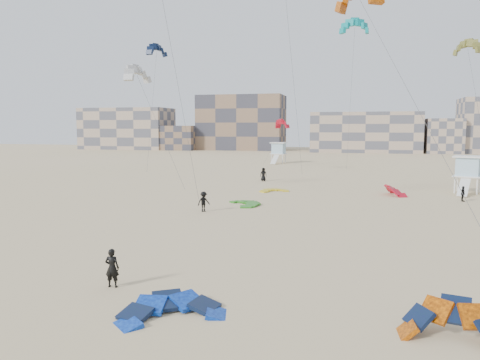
% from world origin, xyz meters
% --- Properties ---
extents(ground, '(320.00, 320.00, 0.00)m').
position_xyz_m(ground, '(0.00, 0.00, 0.00)').
color(ground, '#CEB28A').
rests_on(ground, ground).
extents(kite_ground_blue, '(5.89, 5.97, 2.23)m').
position_xyz_m(kite_ground_blue, '(1.13, -1.71, 0.00)').
color(kite_ground_blue, blue).
rests_on(kite_ground_blue, ground).
extents(kite_ground_orange, '(4.30, 4.34, 3.59)m').
position_xyz_m(kite_ground_orange, '(11.79, -1.27, 0.00)').
color(kite_ground_orange, orange).
rests_on(kite_ground_orange, ground).
extents(kite_ground_green, '(5.33, 5.25, 0.65)m').
position_xyz_m(kite_ground_green, '(-2.43, 25.45, 0.00)').
color(kite_ground_green, '#338D17').
rests_on(kite_ground_green, ground).
extents(kite_ground_red_far, '(4.31, 4.18, 3.40)m').
position_xyz_m(kite_ground_red_far, '(12.45, 35.93, 0.00)').
color(kite_ground_red_far, red).
rests_on(kite_ground_red_far, ground).
extents(kite_ground_yellow, '(4.47, 4.52, 0.57)m').
position_xyz_m(kite_ground_yellow, '(-1.35, 35.57, 0.00)').
color(kite_ground_yellow, yellow).
rests_on(kite_ground_yellow, ground).
extents(kitesurfer_main, '(0.73, 0.52, 1.88)m').
position_xyz_m(kitesurfer_main, '(-2.94, 0.80, 0.94)').
color(kitesurfer_main, black).
rests_on(kitesurfer_main, ground).
extents(kitesurfer_c, '(1.31, 1.33, 1.83)m').
position_xyz_m(kitesurfer_c, '(-5.14, 20.89, 0.92)').
color(kitesurfer_c, black).
rests_on(kitesurfer_c, ground).
extents(kitesurfer_d, '(0.48, 0.97, 1.60)m').
position_xyz_m(kitesurfer_d, '(18.79, 32.94, 0.80)').
color(kitesurfer_d, black).
rests_on(kitesurfer_d, ground).
extents(kitesurfer_e, '(1.06, 0.84, 1.89)m').
position_xyz_m(kitesurfer_e, '(-4.68, 45.82, 0.95)').
color(kitesurfer_e, black).
rests_on(kitesurfer_e, ground).
extents(kite_fly_grey, '(8.16, 4.30, 13.65)m').
position_xyz_m(kite_fly_grey, '(-15.49, 29.12, 13.24)').
color(kite_fly_grey, silver).
rests_on(kite_fly_grey, ground).
extents(kite_fly_olive, '(4.16, 10.42, 15.97)m').
position_xyz_m(kite_fly_olive, '(19.21, 36.57, 15.89)').
color(kite_fly_olive, olive).
rests_on(kite_fly_olive, ground).
extents(kite_fly_navy, '(4.86, 8.97, 19.86)m').
position_xyz_m(kite_fly_navy, '(-23.03, 51.21, 19.49)').
color(kite_fly_navy, '#0C1338').
rests_on(kite_fly_navy, ground).
extents(kite_fly_teal_b, '(4.94, 4.78, 22.48)m').
position_xyz_m(kite_fly_teal_b, '(7.22, 54.41, 22.21)').
color(kite_fly_teal_b, '#0F9FA5').
rests_on(kite_fly_teal_b, ground).
extents(kite_fly_red, '(5.33, 4.25, 8.24)m').
position_xyz_m(kite_fly_red, '(-4.48, 60.57, 8.00)').
color(kite_fly_red, red).
rests_on(kite_fly_red, ground).
extents(lifeguard_tower_near, '(3.85, 6.35, 4.31)m').
position_xyz_m(lifeguard_tower_near, '(20.61, 39.93, 2.14)').
color(lifeguard_tower_near, white).
rests_on(lifeguard_tower_near, ground).
extents(lifeguard_tower_far, '(3.42, 6.16, 4.38)m').
position_xyz_m(lifeguard_tower_far, '(-8.11, 78.86, 2.17)').
color(lifeguard_tower_far, white).
rests_on(lifeguard_tower_far, ground).
extents(condo_west_a, '(30.00, 15.00, 14.00)m').
position_xyz_m(condo_west_a, '(-70.00, 130.00, 7.00)').
color(condo_west_a, tan).
rests_on(condo_west_a, ground).
extents(condo_west_b, '(28.00, 14.00, 18.00)m').
position_xyz_m(condo_west_b, '(-30.00, 134.00, 9.00)').
color(condo_west_b, '#7E634C').
rests_on(condo_west_b, ground).
extents(condo_mid, '(32.00, 16.00, 12.00)m').
position_xyz_m(condo_mid, '(10.00, 130.00, 6.00)').
color(condo_mid, tan).
rests_on(condo_mid, ground).
extents(condo_fill_left, '(12.00, 10.00, 8.00)m').
position_xyz_m(condo_fill_left, '(-50.00, 128.00, 4.00)').
color(condo_fill_left, '#7E634C').
rests_on(condo_fill_left, ground).
extents(condo_fill_right, '(10.00, 10.00, 10.00)m').
position_xyz_m(condo_fill_right, '(32.00, 128.00, 5.00)').
color(condo_fill_right, tan).
rests_on(condo_fill_right, ground).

